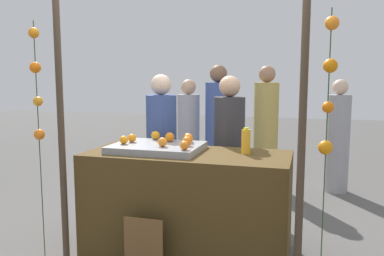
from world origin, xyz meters
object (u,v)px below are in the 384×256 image
(stall_counter, at_px, (187,203))
(orange_1, at_px, (187,141))
(orange_0, at_px, (188,137))
(vendor_right, at_px, (229,159))
(chalkboard_sign, at_px, (144,247))
(vendor_left, at_px, (162,155))
(juice_bottle, at_px, (246,141))

(stall_counter, distance_m, orange_1, 0.56)
(stall_counter, relative_size, orange_1, 21.00)
(orange_0, bearing_deg, orange_1, -74.67)
(stall_counter, xyz_separation_m, vendor_right, (0.25, 0.65, 0.28))
(orange_1, distance_m, chalkboard_sign, 0.96)
(orange_0, height_order, vendor_left, vendor_left)
(chalkboard_sign, bearing_deg, orange_0, 79.26)
(vendor_left, bearing_deg, orange_1, -52.61)
(stall_counter, distance_m, orange_0, 0.60)
(orange_0, relative_size, vendor_left, 0.05)
(stall_counter, xyz_separation_m, chalkboard_sign, (-0.20, -0.52, -0.22))
(orange_1, bearing_deg, vendor_left, 127.39)
(stall_counter, relative_size, chalkboard_sign, 3.70)
(orange_0, distance_m, juice_bottle, 0.57)
(vendor_left, bearing_deg, juice_bottle, -27.72)
(orange_0, bearing_deg, vendor_left, 136.19)
(orange_1, bearing_deg, stall_counter, 99.72)
(orange_0, height_order, chalkboard_sign, orange_0)
(juice_bottle, height_order, vendor_left, vendor_left)
(vendor_left, distance_m, vendor_right, 0.72)
(chalkboard_sign, height_order, vendor_right, vendor_right)
(chalkboard_sign, bearing_deg, orange_1, 68.64)
(juice_bottle, bearing_deg, vendor_right, 114.93)
(orange_0, bearing_deg, vendor_right, 54.88)
(orange_0, relative_size, vendor_right, 0.05)
(stall_counter, bearing_deg, vendor_right, 69.41)
(juice_bottle, distance_m, vendor_right, 0.67)
(orange_0, distance_m, vendor_right, 0.60)
(vendor_right, bearing_deg, orange_0, -125.12)
(vendor_left, bearing_deg, vendor_right, 3.18)
(orange_0, xyz_separation_m, juice_bottle, (0.56, -0.12, 0.01))
(orange_1, relative_size, chalkboard_sign, 0.18)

